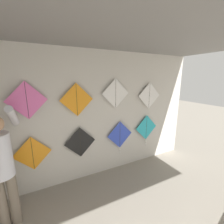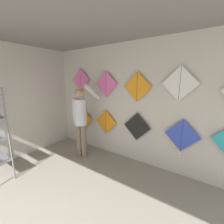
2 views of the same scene
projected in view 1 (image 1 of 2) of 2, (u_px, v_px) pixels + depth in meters
name	position (u px, v px, depth m)	size (l,w,h in m)	color
back_panel	(78.00, 118.00, 3.15)	(5.97, 0.06, 2.80)	beige
ceiling_slab	(130.00, 2.00, 1.18)	(5.97, 4.52, 0.04)	gray
shopkeeper	(1.00, 163.00, 2.11)	(0.47, 0.67, 1.87)	#726656
kite_1	(33.00, 154.00, 2.79)	(0.67, 0.01, 0.67)	orange
kite_2	(80.00, 142.00, 3.18)	(0.67, 0.01, 0.67)	black
kite_3	(120.00, 136.00, 3.61)	(0.67, 0.04, 0.81)	blue
kite_4	(146.00, 128.00, 3.95)	(0.67, 0.04, 0.81)	#28B2C6
kite_6	(27.00, 101.00, 2.57)	(0.67, 0.01, 0.67)	pink
kite_7	(77.00, 100.00, 2.96)	(0.67, 0.01, 0.67)	orange
kite_8	(116.00, 93.00, 3.32)	(0.67, 0.01, 0.67)	white
kite_9	(149.00, 96.00, 3.77)	(0.67, 0.01, 0.67)	white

